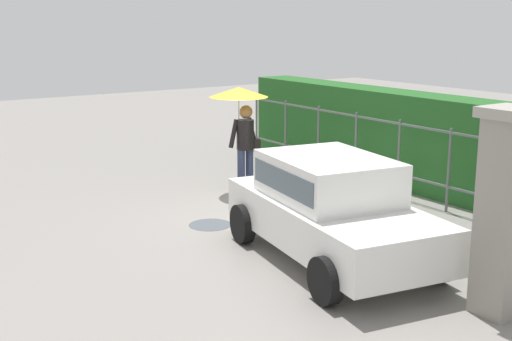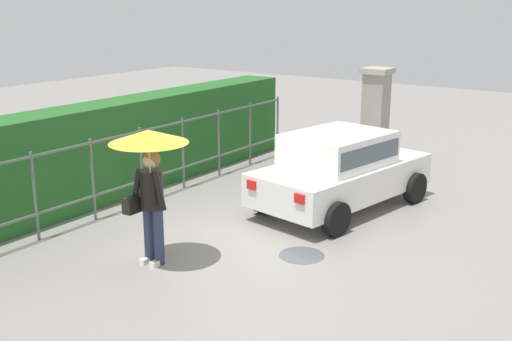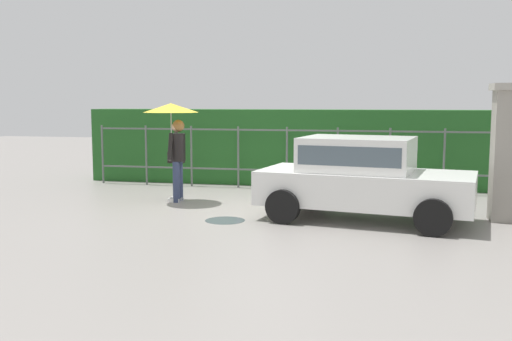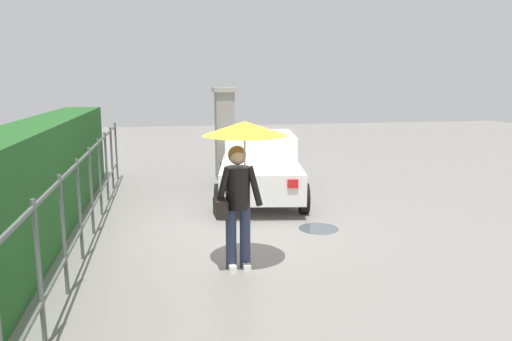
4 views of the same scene
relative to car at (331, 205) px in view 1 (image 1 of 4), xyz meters
name	(u,v)px [view 1 (image 1 of 4)]	position (x,y,z in m)	size (l,w,h in m)	color
ground_plane	(282,218)	(-1.99, 0.62, -0.80)	(40.00, 40.00, 0.00)	gray
car	(331,205)	(0.00, 0.00, 0.00)	(3.93, 2.36, 1.48)	white
pedestrian	(242,112)	(-3.92, 1.06, 0.79)	(1.14, 1.14, 2.07)	#2D3856
gate_pillar	(504,211)	(2.47, 0.45, 0.44)	(0.60, 0.60, 2.42)	gray
fence_section	(399,155)	(-1.90, 3.30, 0.02)	(9.67, 0.05, 1.50)	#59605B
hedge_row	(430,144)	(-1.90, 4.15, 0.15)	(10.62, 0.90, 1.90)	#235B23
puddle_near	(210,225)	(-2.36, -0.59, -0.80)	(0.71, 0.71, 0.00)	#4C545B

